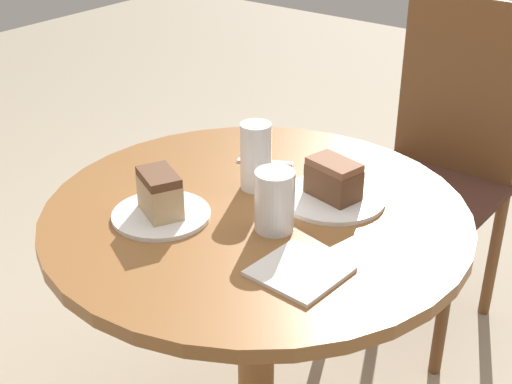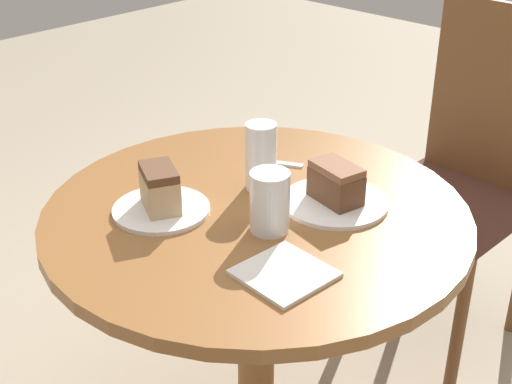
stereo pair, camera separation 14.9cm
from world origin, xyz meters
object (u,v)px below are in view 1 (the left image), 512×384
chair (436,167)px  plate_far (161,215)px  cake_slice_near (333,179)px  cake_slice_far (160,193)px  glass_lemonade (256,160)px  glass_water (275,204)px  plate_near (332,198)px

chair → plate_far: 1.01m
chair → cake_slice_near: 0.73m
plate_far → cake_slice_far: (-0.00, 0.00, 0.05)m
glass_lemonade → glass_water: size_ratio=1.20×
cake_slice_near → glass_water: 0.18m
glass_water → glass_lemonade: bearing=138.9°
cake_slice_far → glass_lemonade: size_ratio=0.80×
plate_far → glass_water: bearing=25.8°
plate_near → cake_slice_near: (0.00, 0.00, 0.05)m
chair → cake_slice_far: chair is taller
chair → plate_far: (-0.19, -0.97, 0.20)m
chair → glass_lemonade: bearing=-97.9°
glass_lemonade → chair: bearing=80.9°
cake_slice_far → glass_lemonade: bearing=71.6°
cake_slice_near → glass_water: (-0.03, -0.17, 0.01)m
cake_slice_far → chair: bearing=78.7°
chair → glass_lemonade: 0.80m
plate_near → cake_slice_near: cake_slice_near is taller
cake_slice_far → glass_lemonade: 0.24m
chair → glass_water: (0.02, -0.86, 0.26)m
cake_slice_near → glass_lemonade: glass_lemonade is taller
plate_far → cake_slice_near: 0.37m
plate_far → cake_slice_far: 0.05m
plate_far → glass_lemonade: (0.07, 0.23, 0.06)m
glass_water → plate_near: bearing=80.6°
plate_far → glass_water: 0.24m
chair → glass_water: chair is taller
glass_water → cake_slice_far: bearing=-154.2°
plate_far → glass_lemonade: size_ratio=1.34×
cake_slice_near → glass_water: glass_water is taller
cake_slice_near → glass_water: bearing=-99.4°
cake_slice_near → chair: bearing=94.2°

